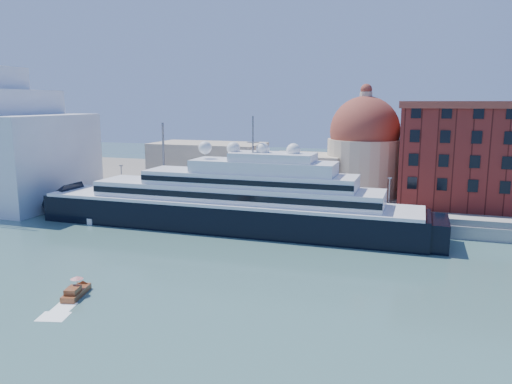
% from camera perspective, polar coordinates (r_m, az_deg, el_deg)
% --- Properties ---
extents(ground, '(400.00, 400.00, 0.00)m').
position_cam_1_polar(ground, '(80.14, -8.97, -8.12)').
color(ground, '#365E5D').
rests_on(ground, ground).
extents(quay, '(180.00, 10.00, 2.50)m').
position_cam_1_polar(quay, '(109.99, -0.88, -2.25)').
color(quay, gray).
rests_on(quay, ground).
extents(land, '(260.00, 72.00, 2.00)m').
position_cam_1_polar(land, '(148.68, 4.32, 0.93)').
color(land, slate).
rests_on(land, ground).
extents(quay_fence, '(180.00, 0.10, 1.20)m').
position_cam_1_polar(quay_fence, '(105.46, -1.68, -1.77)').
color(quay_fence, slate).
rests_on(quay_fence, quay).
extents(superyacht, '(87.93, 12.19, 26.28)m').
position_cam_1_polar(superyacht, '(100.55, -4.89, -1.57)').
color(superyacht, black).
rests_on(superyacht, ground).
extents(service_barge, '(11.31, 5.04, 2.46)m').
position_cam_1_polar(service_barge, '(113.21, -19.55, -2.77)').
color(service_barge, white).
rests_on(service_barge, ground).
extents(water_taxi, '(3.21, 5.89, 2.66)m').
position_cam_1_polar(water_taxi, '(70.62, -19.91, -10.65)').
color(water_taxi, brown).
rests_on(water_taxi, ground).
extents(warehouse, '(43.00, 19.00, 23.25)m').
position_cam_1_polar(warehouse, '(121.07, 26.21, 3.86)').
color(warehouse, maroon).
rests_on(warehouse, land).
extents(church, '(66.00, 18.00, 25.50)m').
position_cam_1_polar(church, '(129.19, 5.27, 3.93)').
color(church, beige).
rests_on(church, land).
extents(lamp_posts, '(120.80, 2.40, 18.00)m').
position_cam_1_polar(lamp_posts, '(111.67, -7.34, 2.34)').
color(lamp_posts, slate).
rests_on(lamp_posts, quay).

